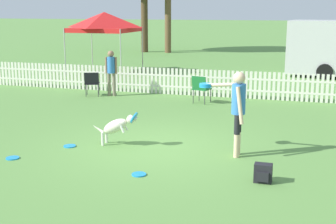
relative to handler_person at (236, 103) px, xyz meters
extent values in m
plane|color=#5B8C42|center=(-1.67, 0.10, -1.11)|extent=(240.00, 240.00, 0.00)
cylinder|color=beige|center=(0.05, -0.11, -0.86)|extent=(0.11, 0.11, 0.49)
cylinder|color=black|center=(0.05, -0.11, -0.42)|extent=(0.12, 0.12, 0.40)
cylinder|color=beige|center=(0.05, 0.09, -0.86)|extent=(0.11, 0.11, 0.49)
cylinder|color=black|center=(0.05, 0.09, -0.42)|extent=(0.12, 0.12, 0.40)
cylinder|color=#3372BF|center=(0.05, -0.01, 0.09)|extent=(0.28, 0.28, 0.61)
sphere|color=beige|center=(0.05, -0.01, 0.52)|extent=(0.24, 0.24, 0.24)
cylinder|color=beige|center=(0.11, -0.22, 0.00)|extent=(0.22, 0.18, 0.74)
cylinder|color=beige|center=(-0.32, 0.19, 0.33)|extent=(0.75, 0.15, 0.14)
cylinder|color=#1E8CD8|center=(-0.68, 0.23, 0.27)|extent=(0.27, 0.27, 0.02)
cylinder|color=#1E8CD8|center=(-0.68, 0.23, 0.30)|extent=(0.27, 0.27, 0.02)
cylinder|color=#1E8CD8|center=(-0.68, 0.23, 0.32)|extent=(0.27, 0.27, 0.02)
ellipsoid|color=beige|center=(-2.65, -0.03, -0.67)|extent=(0.66, 0.30, 0.51)
ellipsoid|color=white|center=(-2.65, -0.03, -0.73)|extent=(0.34, 0.17, 0.24)
sphere|color=beige|center=(-2.28, -0.03, -0.49)|extent=(0.18, 0.18, 0.18)
cone|color=beige|center=(-2.20, -0.03, -0.45)|extent=(0.16, 0.10, 0.15)
cylinder|color=#1E8CD8|center=(-2.20, -0.03, -0.45)|extent=(0.14, 0.27, 0.25)
cone|color=beige|center=(-2.31, 0.02, -0.42)|extent=(0.06, 0.06, 0.08)
cone|color=beige|center=(-2.31, -0.09, -0.42)|extent=(0.06, 0.06, 0.08)
cylinder|color=white|center=(-2.92, 0.07, -0.96)|extent=(0.06, 0.06, 0.30)
cylinder|color=white|center=(-2.92, -0.14, -0.96)|extent=(0.06, 0.06, 0.30)
cylinder|color=white|center=(-2.46, 0.06, -0.67)|extent=(0.15, 0.05, 0.24)
cylinder|color=white|center=(-2.46, -0.13, -0.67)|extent=(0.15, 0.05, 0.24)
cone|color=beige|center=(-3.08, -0.04, -0.76)|extent=(0.29, 0.07, 0.21)
cylinder|color=#1E8CD8|center=(-1.47, -1.68, -1.10)|extent=(0.27, 0.27, 0.02)
cylinder|color=#1E8CD8|center=(-3.58, -0.44, -1.10)|extent=(0.27, 0.27, 0.02)
cylinder|color=#1E8CD8|center=(-4.27, -1.54, -1.10)|extent=(0.27, 0.27, 0.02)
cube|color=black|center=(0.72, -1.37, -0.94)|extent=(0.31, 0.20, 0.33)
cube|color=black|center=(0.72, -1.49, -0.97)|extent=(0.22, 0.04, 0.17)
cube|color=silver|center=(-1.67, 6.41, -0.83)|extent=(18.65, 0.04, 0.06)
cube|color=silver|center=(-1.67, 6.41, -0.44)|extent=(18.65, 0.04, 0.06)
cube|color=silver|center=(-10.46, 6.41, -0.64)|extent=(0.09, 0.02, 0.93)
cube|color=silver|center=(-10.31, 6.41, -0.64)|extent=(0.09, 0.02, 0.93)
cube|color=silver|center=(-10.15, 6.41, -0.64)|extent=(0.09, 0.02, 0.93)
cube|color=silver|center=(-10.00, 6.41, -0.64)|extent=(0.09, 0.02, 0.93)
cube|color=silver|center=(-9.85, 6.41, -0.64)|extent=(0.09, 0.02, 0.93)
cube|color=silver|center=(-9.69, 6.41, -0.64)|extent=(0.09, 0.02, 0.93)
cube|color=silver|center=(-9.54, 6.41, -0.64)|extent=(0.09, 0.02, 0.93)
cube|color=silver|center=(-9.39, 6.41, -0.64)|extent=(0.09, 0.02, 0.93)
cube|color=silver|center=(-9.24, 6.41, -0.64)|extent=(0.09, 0.02, 0.93)
cube|color=silver|center=(-9.08, 6.41, -0.64)|extent=(0.09, 0.02, 0.93)
cube|color=silver|center=(-8.93, 6.41, -0.64)|extent=(0.09, 0.02, 0.93)
cube|color=silver|center=(-8.78, 6.41, -0.64)|extent=(0.09, 0.02, 0.93)
cube|color=silver|center=(-8.62, 6.41, -0.64)|extent=(0.09, 0.02, 0.93)
cube|color=silver|center=(-8.47, 6.41, -0.64)|extent=(0.09, 0.02, 0.93)
cube|color=silver|center=(-8.32, 6.41, -0.64)|extent=(0.09, 0.02, 0.93)
cube|color=silver|center=(-8.17, 6.41, -0.64)|extent=(0.09, 0.02, 0.93)
cube|color=silver|center=(-8.01, 6.41, -0.64)|extent=(0.09, 0.02, 0.93)
cube|color=silver|center=(-7.86, 6.41, -0.64)|extent=(0.09, 0.02, 0.93)
cube|color=silver|center=(-7.71, 6.41, -0.64)|extent=(0.09, 0.02, 0.93)
cube|color=silver|center=(-7.55, 6.41, -0.64)|extent=(0.09, 0.02, 0.93)
cube|color=silver|center=(-7.40, 6.41, -0.64)|extent=(0.09, 0.02, 0.93)
cube|color=silver|center=(-7.25, 6.41, -0.64)|extent=(0.09, 0.02, 0.93)
cube|color=silver|center=(-7.10, 6.41, -0.64)|extent=(0.09, 0.02, 0.93)
cube|color=silver|center=(-6.94, 6.41, -0.64)|extent=(0.09, 0.02, 0.93)
cube|color=silver|center=(-6.79, 6.41, -0.64)|extent=(0.09, 0.02, 0.93)
cube|color=silver|center=(-6.64, 6.41, -0.64)|extent=(0.09, 0.02, 0.93)
cube|color=silver|center=(-6.48, 6.41, -0.64)|extent=(0.09, 0.02, 0.93)
cube|color=silver|center=(-6.33, 6.41, -0.64)|extent=(0.09, 0.02, 0.93)
cube|color=silver|center=(-6.18, 6.41, -0.64)|extent=(0.09, 0.02, 0.93)
cube|color=silver|center=(-6.03, 6.41, -0.64)|extent=(0.09, 0.02, 0.93)
cube|color=silver|center=(-5.87, 6.41, -0.64)|extent=(0.09, 0.02, 0.93)
cube|color=silver|center=(-5.72, 6.41, -0.64)|extent=(0.09, 0.02, 0.93)
cube|color=silver|center=(-5.57, 6.41, -0.64)|extent=(0.09, 0.02, 0.93)
cube|color=silver|center=(-5.41, 6.41, -0.64)|extent=(0.09, 0.02, 0.93)
cube|color=silver|center=(-5.26, 6.41, -0.64)|extent=(0.09, 0.02, 0.93)
cube|color=silver|center=(-5.11, 6.41, -0.64)|extent=(0.09, 0.02, 0.93)
cube|color=silver|center=(-4.96, 6.41, -0.64)|extent=(0.09, 0.02, 0.93)
cube|color=silver|center=(-4.80, 6.41, -0.64)|extent=(0.09, 0.02, 0.93)
cube|color=silver|center=(-4.65, 6.41, -0.64)|extent=(0.09, 0.02, 0.93)
cube|color=silver|center=(-4.50, 6.41, -0.64)|extent=(0.09, 0.02, 0.93)
cube|color=silver|center=(-4.34, 6.41, -0.64)|extent=(0.09, 0.02, 0.93)
cube|color=silver|center=(-4.19, 6.41, -0.64)|extent=(0.09, 0.02, 0.93)
cube|color=silver|center=(-4.04, 6.41, -0.64)|extent=(0.09, 0.02, 0.93)
cube|color=silver|center=(-3.89, 6.41, -0.64)|extent=(0.09, 0.02, 0.93)
cube|color=silver|center=(-3.73, 6.41, -0.64)|extent=(0.09, 0.02, 0.93)
cube|color=silver|center=(-3.58, 6.41, -0.64)|extent=(0.09, 0.02, 0.93)
cube|color=silver|center=(-3.43, 6.41, -0.64)|extent=(0.09, 0.02, 0.93)
cube|color=silver|center=(-3.27, 6.41, -0.64)|extent=(0.09, 0.02, 0.93)
cube|color=silver|center=(-3.12, 6.41, -0.64)|extent=(0.09, 0.02, 0.93)
cube|color=silver|center=(-2.97, 6.41, -0.64)|extent=(0.09, 0.02, 0.93)
cube|color=silver|center=(-2.82, 6.41, -0.64)|extent=(0.09, 0.02, 0.93)
cube|color=silver|center=(-2.66, 6.41, -0.64)|extent=(0.09, 0.02, 0.93)
cube|color=silver|center=(-2.51, 6.41, -0.64)|extent=(0.09, 0.02, 0.93)
cube|color=silver|center=(-2.36, 6.41, -0.64)|extent=(0.09, 0.02, 0.93)
cube|color=silver|center=(-2.20, 6.41, -0.64)|extent=(0.09, 0.02, 0.93)
cube|color=silver|center=(-2.05, 6.41, -0.64)|extent=(0.09, 0.02, 0.93)
cube|color=silver|center=(-1.90, 6.41, -0.64)|extent=(0.09, 0.02, 0.93)
cube|color=silver|center=(-1.75, 6.41, -0.64)|extent=(0.09, 0.02, 0.93)
cube|color=silver|center=(-1.59, 6.41, -0.64)|extent=(0.09, 0.02, 0.93)
cube|color=silver|center=(-1.44, 6.41, -0.64)|extent=(0.09, 0.02, 0.93)
cube|color=silver|center=(-1.29, 6.41, -0.64)|extent=(0.09, 0.02, 0.93)
cube|color=silver|center=(-1.13, 6.41, -0.64)|extent=(0.09, 0.02, 0.93)
cube|color=silver|center=(-0.98, 6.41, -0.64)|extent=(0.09, 0.02, 0.93)
cube|color=silver|center=(-0.83, 6.41, -0.64)|extent=(0.09, 0.02, 0.93)
cube|color=silver|center=(-0.68, 6.41, -0.64)|extent=(0.09, 0.02, 0.93)
cube|color=silver|center=(-0.52, 6.41, -0.64)|extent=(0.09, 0.02, 0.93)
cube|color=silver|center=(-0.37, 6.41, -0.64)|extent=(0.09, 0.02, 0.93)
cube|color=silver|center=(-0.22, 6.41, -0.64)|extent=(0.09, 0.02, 0.93)
cube|color=silver|center=(-0.06, 6.41, -0.64)|extent=(0.09, 0.02, 0.93)
cube|color=silver|center=(0.09, 6.41, -0.64)|extent=(0.09, 0.02, 0.93)
cube|color=silver|center=(0.24, 6.41, -0.64)|extent=(0.09, 0.02, 0.93)
cube|color=silver|center=(0.39, 6.41, -0.64)|extent=(0.09, 0.02, 0.93)
cube|color=silver|center=(0.55, 6.41, -0.64)|extent=(0.09, 0.02, 0.93)
cube|color=silver|center=(0.70, 6.41, -0.64)|extent=(0.09, 0.02, 0.93)
cube|color=silver|center=(0.85, 6.41, -0.64)|extent=(0.09, 0.02, 0.93)
cube|color=silver|center=(1.01, 6.41, -0.64)|extent=(0.09, 0.02, 0.93)
cube|color=silver|center=(1.16, 6.41, -0.64)|extent=(0.09, 0.02, 0.93)
cube|color=silver|center=(1.31, 6.41, -0.64)|extent=(0.09, 0.02, 0.93)
cube|color=silver|center=(1.46, 6.41, -0.64)|extent=(0.09, 0.02, 0.93)
cube|color=silver|center=(1.62, 6.41, -0.64)|extent=(0.09, 0.02, 0.93)
cube|color=silver|center=(1.77, 6.41, -0.64)|extent=(0.09, 0.02, 0.93)
cube|color=silver|center=(1.92, 6.41, -0.64)|extent=(0.09, 0.02, 0.93)
cube|color=silver|center=(2.08, 6.41, -0.64)|extent=(0.09, 0.02, 0.93)
cylinder|color=#333338|center=(-5.75, 5.61, -0.89)|extent=(0.02, 0.02, 0.43)
cylinder|color=#333338|center=(-6.14, 5.46, -0.89)|extent=(0.02, 0.02, 0.43)
cylinder|color=#333338|center=(-5.60, 5.23, -0.89)|extent=(0.02, 0.02, 0.43)
cylinder|color=#333338|center=(-5.99, 5.07, -0.89)|extent=(0.02, 0.02, 0.43)
cube|color=black|center=(-5.87, 5.34, -0.67)|extent=(0.64, 0.64, 0.03)
cube|color=black|center=(-5.79, 5.14, -0.47)|extent=(0.49, 0.26, 0.41)
cylinder|color=#333338|center=(-1.67, 5.37, -0.88)|extent=(0.02, 0.02, 0.46)
cylinder|color=#333338|center=(-2.07, 5.47, -0.88)|extent=(0.02, 0.02, 0.46)
cylinder|color=#333338|center=(-1.77, 4.97, -0.88)|extent=(0.02, 0.02, 0.46)
cylinder|color=#333338|center=(-2.17, 5.07, -0.88)|extent=(0.02, 0.02, 0.46)
cube|color=#19662D|center=(-1.92, 5.22, -0.65)|extent=(0.59, 0.59, 0.03)
cube|color=#19662D|center=(-1.97, 5.01, -0.43)|extent=(0.49, 0.20, 0.43)
cylinder|color=#B2B2B2|center=(-9.20, 9.39, -0.04)|extent=(0.04, 0.04, 2.13)
cylinder|color=#B2B2B2|center=(-6.50, 9.39, -0.04)|extent=(0.04, 0.04, 2.13)
cylinder|color=#B2B2B2|center=(-9.20, 12.09, -0.04)|extent=(0.04, 0.04, 2.13)
cylinder|color=#B2B2B2|center=(-6.50, 12.09, -0.04)|extent=(0.04, 0.04, 2.13)
cube|color=red|center=(-7.85, 10.74, 0.93)|extent=(2.69, 2.69, 0.20)
pyramid|color=red|center=(-7.85, 10.74, 1.38)|extent=(2.69, 2.69, 0.70)
cylinder|color=#7A705B|center=(-5.12, 5.52, -0.71)|extent=(0.11, 0.11, 0.80)
cylinder|color=#7A705B|center=(-5.30, 5.48, -0.71)|extent=(0.11, 0.11, 0.80)
cylinder|color=#3372BF|center=(-5.21, 5.50, -0.03)|extent=(0.27, 0.27, 0.55)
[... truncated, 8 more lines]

